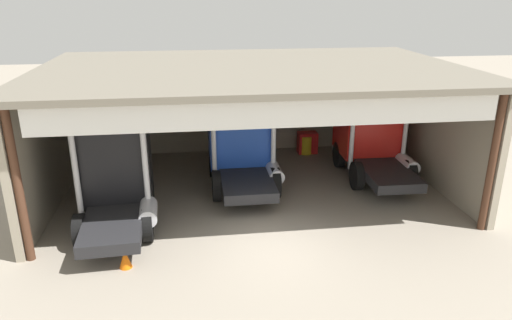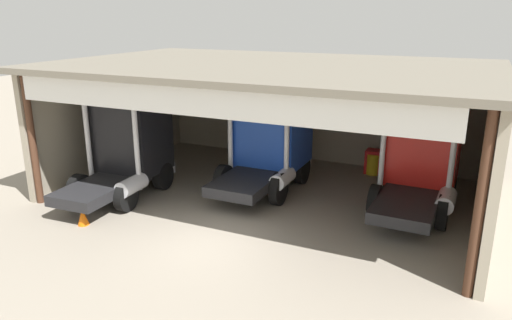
# 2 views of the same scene
# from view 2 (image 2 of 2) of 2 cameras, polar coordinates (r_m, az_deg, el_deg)

# --- Properties ---
(ground_plane) EXTENTS (80.00, 80.00, 0.00)m
(ground_plane) POSITION_cam_2_polar(r_m,az_deg,el_deg) (14.35, -5.58, -9.63)
(ground_plane) COLOR gray
(ground_plane) RESTS_ON ground
(workshop_shed) EXTENTS (15.07, 9.99, 4.78)m
(workshop_shed) POSITION_cam_2_polar(r_m,az_deg,el_deg) (18.05, 3.02, 7.28)
(workshop_shed) COLOR #9E937F
(workshop_shed) RESTS_ON ground
(truck_black_center_left_bay) EXTENTS (2.62, 4.83, 3.66)m
(truck_black_center_left_bay) POSITION_cam_2_polar(r_m,az_deg,el_deg) (18.13, -15.04, 1.49)
(truck_black_center_left_bay) COLOR black
(truck_black_center_left_bay) RESTS_ON ground
(truck_blue_right_bay) EXTENTS (2.64, 5.09, 3.68)m
(truck_blue_right_bay) POSITION_cam_2_polar(r_m,az_deg,el_deg) (18.18, 1.63, 2.70)
(truck_blue_right_bay) COLOR #1E47B7
(truck_blue_right_bay) RESTS_ON ground
(truck_red_yard_outside) EXTENTS (2.59, 5.30, 3.72)m
(truck_red_yard_outside) POSITION_cam_2_polar(r_m,az_deg,el_deg) (17.22, 18.96, 0.40)
(truck_red_yard_outside) COLOR red
(truck_red_yard_outside) RESTS_ON ground
(oil_drum) EXTENTS (0.58, 0.58, 0.87)m
(oil_drum) POSITION_cam_2_polar(r_m,az_deg,el_deg) (20.51, 13.77, -0.46)
(oil_drum) COLOR gold
(oil_drum) RESTS_ON ground
(tool_cart) EXTENTS (0.90, 0.60, 1.00)m
(tool_cart) POSITION_cam_2_polar(r_m,az_deg,el_deg) (20.59, 14.13, -0.22)
(tool_cart) COLOR red
(tool_cart) RESTS_ON ground
(traffic_cone) EXTENTS (0.36, 0.36, 0.56)m
(traffic_cone) POSITION_cam_2_polar(r_m,az_deg,el_deg) (16.19, -19.89, -6.34)
(traffic_cone) COLOR orange
(traffic_cone) RESTS_ON ground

